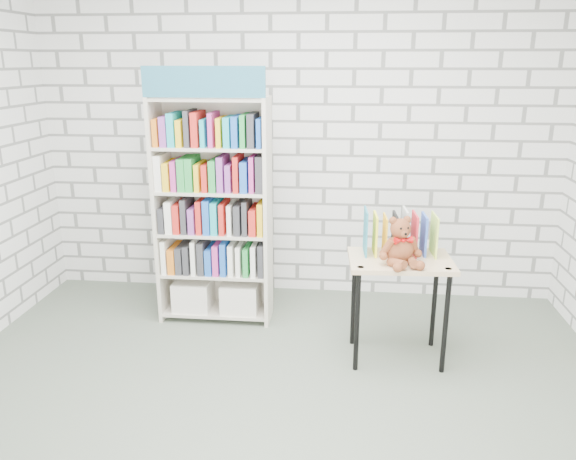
# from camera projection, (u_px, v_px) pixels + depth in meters

# --- Properties ---
(ground) EXTENTS (4.50, 4.50, 0.00)m
(ground) POSITION_uv_depth(u_px,v_px,m) (268.00, 419.00, 3.33)
(ground) COLOR #525D4E
(ground) RESTS_ON ground
(room_shell) EXTENTS (4.52, 4.02, 2.81)m
(room_shell) POSITION_uv_depth(u_px,v_px,m) (265.00, 114.00, 2.82)
(room_shell) COLOR silver
(room_shell) RESTS_ON ground
(bookshelf) EXTENTS (0.89, 0.35, 2.01)m
(bookshelf) POSITION_uv_depth(u_px,v_px,m) (214.00, 210.00, 4.42)
(bookshelf) COLOR beige
(bookshelf) RESTS_ON ground
(display_table) EXTENTS (0.72, 0.52, 0.75)m
(display_table) POSITION_uv_depth(u_px,v_px,m) (400.00, 273.00, 3.85)
(display_table) COLOR tan
(display_table) RESTS_ON ground
(table_books) EXTENTS (0.50, 0.24, 0.29)m
(table_books) POSITION_uv_depth(u_px,v_px,m) (399.00, 234.00, 3.89)
(table_books) COLOR teal
(table_books) RESTS_ON display_table
(teddy_bear) EXTENTS (0.29, 0.29, 0.32)m
(teddy_bear) POSITION_uv_depth(u_px,v_px,m) (401.00, 246.00, 3.68)
(teddy_bear) COLOR maroon
(teddy_bear) RESTS_ON display_table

